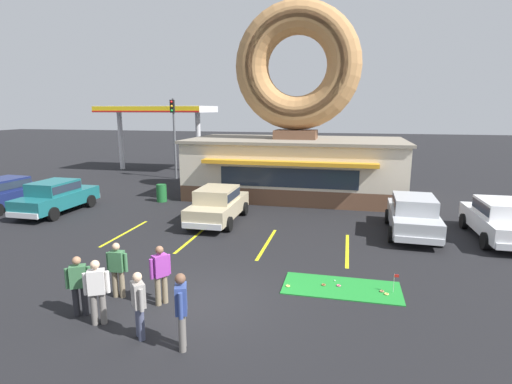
% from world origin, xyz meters
% --- Properties ---
extents(ground_plane, '(160.00, 160.00, 0.00)m').
position_xyz_m(ground_plane, '(0.00, 0.00, 0.00)').
color(ground_plane, black).
extents(donut_shop_building, '(12.30, 6.75, 10.96)m').
position_xyz_m(donut_shop_building, '(0.71, 13.94, 3.74)').
color(donut_shop_building, brown).
rests_on(donut_shop_building, ground).
extents(putting_mat, '(3.32, 1.51, 0.03)m').
position_xyz_m(putting_mat, '(3.68, 1.68, 0.01)').
color(putting_mat, '#1E842D').
rests_on(putting_mat, ground).
extents(mini_donut_near_left, '(0.13, 0.13, 0.04)m').
position_xyz_m(mini_donut_near_left, '(3.17, 1.70, 0.05)').
color(mini_donut_near_left, brown).
rests_on(mini_donut_near_left, putting_mat).
extents(mini_donut_near_right, '(0.13, 0.13, 0.04)m').
position_xyz_m(mini_donut_near_right, '(4.90, 1.49, 0.05)').
color(mini_donut_near_right, '#E5C666').
rests_on(mini_donut_near_right, putting_mat).
extents(mini_donut_mid_left, '(0.13, 0.13, 0.04)m').
position_xyz_m(mini_donut_mid_left, '(3.60, 1.74, 0.05)').
color(mini_donut_mid_left, '#D8667F').
rests_on(mini_donut_mid_left, putting_mat).
extents(mini_donut_mid_centre, '(0.13, 0.13, 0.04)m').
position_xyz_m(mini_donut_mid_centre, '(4.79, 1.64, 0.05)').
color(mini_donut_mid_centre, '#A5724C').
rests_on(mini_donut_mid_centre, putting_mat).
extents(mini_donut_mid_right, '(0.13, 0.13, 0.04)m').
position_xyz_m(mini_donut_mid_right, '(2.17, 1.39, 0.05)').
color(mini_donut_mid_right, '#E5C666').
rests_on(mini_donut_mid_right, putting_mat).
extents(golf_ball, '(0.04, 0.04, 0.04)m').
position_xyz_m(golf_ball, '(3.48, 2.05, 0.05)').
color(golf_ball, white).
rests_on(golf_ball, putting_mat).
extents(putting_flag_pin, '(0.13, 0.01, 0.55)m').
position_xyz_m(putting_flag_pin, '(5.13, 1.66, 0.44)').
color(putting_flag_pin, silver).
rests_on(putting_flag_pin, putting_mat).
extents(car_champagne, '(2.00, 4.57, 1.60)m').
position_xyz_m(car_champagne, '(-1.93, 7.48, 0.87)').
color(car_champagne, '#BCAD89').
rests_on(car_champagne, ground).
extents(car_silver, '(2.11, 4.62, 1.60)m').
position_xyz_m(car_silver, '(6.40, 7.53, 0.87)').
color(car_silver, '#B2B5BA').
rests_on(car_silver, ground).
extents(car_white, '(2.02, 4.58, 1.60)m').
position_xyz_m(car_white, '(9.60, 7.49, 0.87)').
color(car_white, silver).
rests_on(car_white, ground).
extents(car_teal, '(2.01, 4.58, 1.60)m').
position_xyz_m(car_teal, '(-10.24, 7.27, 0.87)').
color(car_teal, '#196066').
rests_on(car_teal, ground).
extents(car_navy, '(2.20, 4.66, 1.60)m').
position_xyz_m(car_navy, '(-13.34, 7.39, 0.87)').
color(car_navy, navy).
rests_on(car_navy, ground).
extents(pedestrian_blue_sweater_man, '(0.44, 0.46, 1.56)m').
position_xyz_m(pedestrian_blue_sweater_man, '(-0.67, -1.91, 0.86)').
color(pedestrian_blue_sweater_man, '#474C66').
rests_on(pedestrian_blue_sweater_man, ground).
extents(pedestrian_hooded_kid, '(0.54, 0.39, 1.61)m').
position_xyz_m(pedestrian_hooded_kid, '(-1.92, -1.59, 0.89)').
color(pedestrian_hooded_kid, slate).
rests_on(pedestrian_hooded_kid, ground).
extents(pedestrian_leather_jacket_man, '(0.59, 0.27, 1.55)m').
position_xyz_m(pedestrian_leather_jacket_man, '(-2.23, -0.23, 0.85)').
color(pedestrian_leather_jacket_man, '#7F7056').
rests_on(pedestrian_leather_jacket_man, ground).
extents(pedestrian_clipboard_woman, '(0.36, 0.56, 1.71)m').
position_xyz_m(pedestrian_clipboard_woman, '(0.42, -2.08, 0.95)').
color(pedestrian_clipboard_woman, slate).
rests_on(pedestrian_clipboard_woman, ground).
extents(pedestrian_beanie_man, '(0.53, 0.40, 1.55)m').
position_xyz_m(pedestrian_beanie_man, '(-2.60, -1.33, 0.85)').
color(pedestrian_beanie_man, '#232328').
rests_on(pedestrian_beanie_man, ground).
extents(pedestrian_crossing_woman, '(0.42, 0.50, 1.60)m').
position_xyz_m(pedestrian_crossing_woman, '(-0.92, -0.33, 0.88)').
color(pedestrian_crossing_woman, '#7F7056').
rests_on(pedestrian_crossing_woman, ground).
extents(trash_bin, '(0.57, 0.57, 0.97)m').
position_xyz_m(trash_bin, '(-6.28, 10.69, 0.50)').
color(trash_bin, '#1E662D').
rests_on(trash_bin, ground).
extents(traffic_light_pole, '(0.28, 0.47, 5.80)m').
position_xyz_m(traffic_light_pole, '(-8.62, 17.80, 3.71)').
color(traffic_light_pole, '#595B60').
rests_on(traffic_light_pole, ground).
extents(gas_station_canopy, '(9.00, 4.46, 5.30)m').
position_xyz_m(gas_station_canopy, '(-11.68, 21.44, 4.86)').
color(gas_station_canopy, silver).
rests_on(gas_station_canopy, ground).
extents(parking_stripe_far_left, '(0.12, 3.60, 0.01)m').
position_xyz_m(parking_stripe_far_left, '(-5.17, 5.00, 0.00)').
color(parking_stripe_far_left, yellow).
rests_on(parking_stripe_far_left, ground).
extents(parking_stripe_left, '(0.12, 3.60, 0.01)m').
position_xyz_m(parking_stripe_left, '(-2.17, 5.00, 0.00)').
color(parking_stripe_left, yellow).
rests_on(parking_stripe_left, ground).
extents(parking_stripe_mid_left, '(0.12, 3.60, 0.01)m').
position_xyz_m(parking_stripe_mid_left, '(0.83, 5.00, 0.00)').
color(parking_stripe_mid_left, yellow).
rests_on(parking_stripe_mid_left, ground).
extents(parking_stripe_centre, '(0.12, 3.60, 0.01)m').
position_xyz_m(parking_stripe_centre, '(3.83, 5.00, 0.00)').
color(parking_stripe_centre, yellow).
rests_on(parking_stripe_centre, ground).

